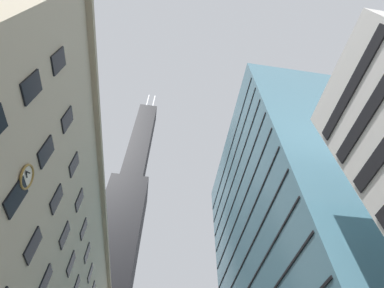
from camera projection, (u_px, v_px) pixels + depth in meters
dark_skyscraper at (111, 266)px, 104.22m from camera, size 25.01×25.01×191.99m
glass_office_midrise at (298, 246)px, 44.62m from camera, size 18.22×37.36×53.77m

